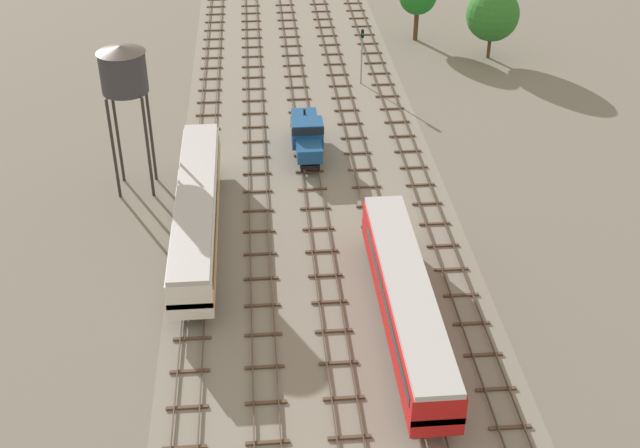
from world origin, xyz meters
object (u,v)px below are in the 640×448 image
object	(u,v)px
water_tower	(123,72)
signal_post_nearest	(362,49)
shunter_loco_centre_left_mid	(307,134)
passenger_coach_far_left_near	(197,208)
diesel_railcar_centre_nearest	(406,299)

from	to	relation	value
water_tower	signal_post_nearest	xyz separation A→B (m)	(20.84, 19.95, -6.37)
shunter_loco_centre_left_mid	water_tower	xyz separation A→B (m)	(-14.16, -4.74, 8.09)
passenger_coach_far_left_near	shunter_loco_centre_left_mid	world-z (taller)	passenger_coach_far_left_near
shunter_loco_centre_left_mid	signal_post_nearest	world-z (taller)	signal_post_nearest
shunter_loco_centre_left_mid	signal_post_nearest	distance (m)	16.70
shunter_loco_centre_left_mid	signal_post_nearest	bearing A→B (deg)	66.30
diesel_railcar_centre_nearest	signal_post_nearest	bearing A→B (deg)	86.80
diesel_railcar_centre_nearest	signal_post_nearest	xyz separation A→B (m)	(2.23, 39.86, 1.13)
diesel_railcar_centre_nearest	passenger_coach_far_left_near	xyz separation A→B (m)	(-13.36, 11.89, 0.02)
shunter_loco_centre_left_mid	water_tower	size ratio (longest dim) A/B	0.70
diesel_railcar_centre_nearest	signal_post_nearest	distance (m)	39.94
diesel_railcar_centre_nearest	passenger_coach_far_left_near	size ratio (longest dim) A/B	0.93
diesel_railcar_centre_nearest	passenger_coach_far_left_near	bearing A→B (deg)	138.32
water_tower	shunter_loco_centre_left_mid	bearing A→B (deg)	18.51
diesel_railcar_centre_nearest	water_tower	world-z (taller)	water_tower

